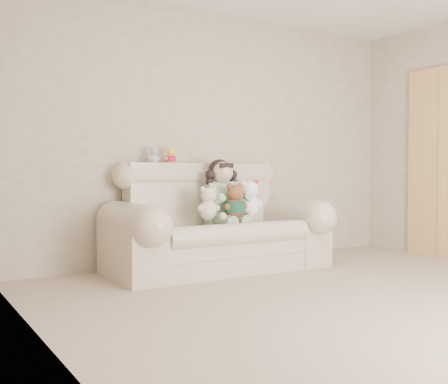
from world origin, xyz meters
TOP-DOWN VIEW (x-y plane):
  - floor at (0.00, 0.00)m, footprint 5.00×5.00m
  - wall_back at (0.00, 2.50)m, footprint 4.50×0.00m
  - wall_left at (-2.25, 0.00)m, footprint 0.00×5.00m
  - sofa at (-0.31, 2.00)m, footprint 2.10×0.95m
  - door_panel at (2.22, 1.40)m, footprint 0.06×0.90m
  - seated_child at (-0.22, 2.08)m, footprint 0.46×0.53m
  - brown_teddy at (-0.22, 1.86)m, footprint 0.28×0.23m
  - white_cat at (-0.02, 1.90)m, footprint 0.32×0.27m
  - cream_teddy at (-0.48, 1.90)m, footprint 0.28×0.26m
  - yellow_mini_bear at (-0.65, 2.34)m, footprint 0.14×0.12m
  - grey_mini_plush at (-0.82, 2.34)m, footprint 0.14×0.11m

SIDE VIEW (x-z plane):
  - floor at x=0.00m, z-range 0.00..0.00m
  - sofa at x=-0.31m, z-range 0.00..1.03m
  - cream_teddy at x=-0.48m, z-range 0.50..0.86m
  - brown_teddy at x=-0.22m, z-range 0.50..0.89m
  - white_cat at x=-0.02m, z-range 0.50..0.93m
  - seated_child at x=-0.22m, z-range 0.42..1.08m
  - door_panel at x=2.22m, z-range 0.00..2.10m
  - yellow_mini_bear at x=-0.65m, z-range 1.01..1.21m
  - grey_mini_plush at x=-0.82m, z-range 1.01..1.21m
  - wall_back at x=0.00m, z-range -0.95..3.55m
  - wall_left at x=-2.25m, z-range -1.20..3.80m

